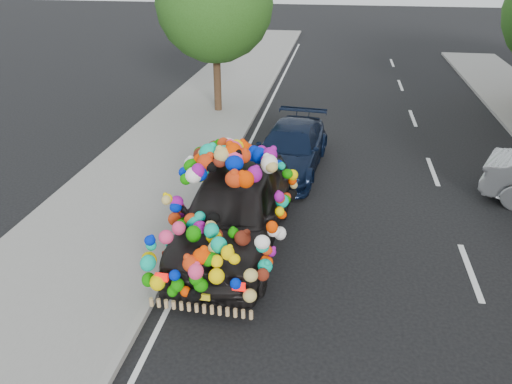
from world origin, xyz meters
TOP-DOWN VIEW (x-y plane):
  - ground at (0.00, 0.00)m, footprint 100.00×100.00m
  - sidewalk at (-4.30, 0.00)m, footprint 4.00×60.00m
  - kerb at (-2.35, 0.00)m, footprint 0.15×60.00m
  - lane_markings at (3.60, 0.00)m, footprint 6.00×50.00m
  - tree_near_sidewalk at (-3.80, 9.50)m, footprint 4.20×4.20m
  - plush_art_car at (-1.26, 0.25)m, footprint 2.48×5.18m
  - navy_sedan at (-0.50, 4.50)m, footprint 2.18×4.52m

SIDE VIEW (x-z plane):
  - ground at x=0.00m, z-range 0.00..0.00m
  - lane_markings at x=3.60m, z-range 0.00..0.01m
  - sidewalk at x=-4.30m, z-range 0.00..0.12m
  - kerb at x=-2.35m, z-range 0.00..0.13m
  - navy_sedan at x=-0.50m, z-range 0.00..1.27m
  - plush_art_car at x=-1.26m, z-range 0.04..2.36m
  - tree_near_sidewalk at x=-3.80m, z-range 0.96..7.09m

